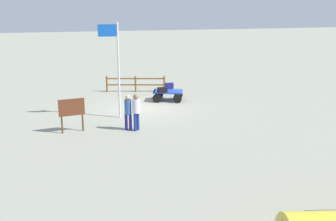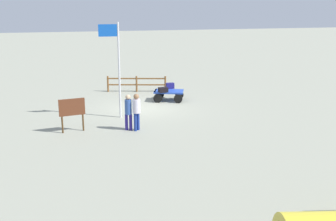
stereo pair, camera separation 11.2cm
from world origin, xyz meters
name	(u,v)px [view 2 (the right image)]	position (x,y,z in m)	size (l,w,h in m)	color
ground_plane	(145,108)	(0.00, 0.00, 0.00)	(120.00, 120.00, 0.00)	gray
luggage_cart	(168,94)	(-1.69, -1.35, 0.44)	(2.02, 1.71, 0.62)	#2649B3
suitcase_olive	(170,86)	(-1.93, -1.93, 0.79)	(0.49, 0.30, 0.35)	navy
suitcase_dark	(163,90)	(-1.29, -1.02, 0.76)	(0.57, 0.44, 0.28)	black
worker_lead	(136,109)	(1.12, 4.06, 1.04)	(0.51, 0.51, 1.74)	navy
worker_trailing	(128,110)	(1.49, 3.94, 0.97)	(0.41, 0.41, 1.69)	navy
flagpole	(116,61)	(1.71, 1.65, 2.93)	(1.01, 0.10, 4.84)	silver
signboard	(72,110)	(4.01, 3.60, 1.05)	(1.18, 0.26, 1.56)	#4C3319
wooden_fence	(137,83)	(-0.24, -4.31, 0.60)	(3.80, 1.04, 1.04)	brown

